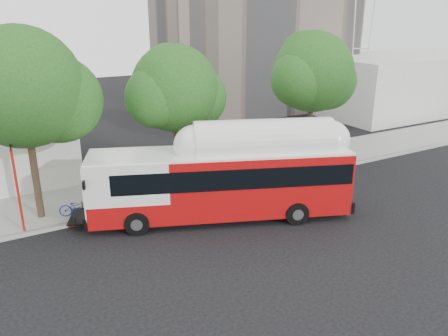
% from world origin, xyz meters
% --- Properties ---
extents(ground, '(120.00, 120.00, 0.00)m').
position_xyz_m(ground, '(0.00, 0.00, 0.00)').
color(ground, black).
rests_on(ground, ground).
extents(sidewalk, '(60.00, 5.00, 0.15)m').
position_xyz_m(sidewalk, '(0.00, 6.50, 0.07)').
color(sidewalk, gray).
rests_on(sidewalk, ground).
extents(curb_strip, '(60.00, 0.30, 0.15)m').
position_xyz_m(curb_strip, '(0.00, 3.90, 0.07)').
color(curb_strip, gray).
rests_on(curb_strip, ground).
extents(red_curb_segment, '(10.00, 0.32, 0.16)m').
position_xyz_m(red_curb_segment, '(-3.00, 3.90, 0.08)').
color(red_curb_segment, '#9C1311').
rests_on(red_curb_segment, ground).
extents(street_tree_left, '(6.67, 5.80, 9.74)m').
position_xyz_m(street_tree_left, '(-8.53, 5.56, 6.60)').
color(street_tree_left, '#2D2116').
rests_on(street_tree_left, ground).
extents(street_tree_mid, '(5.75, 5.00, 8.62)m').
position_xyz_m(street_tree_mid, '(-0.59, 6.06, 5.91)').
color(street_tree_mid, '#2D2116').
rests_on(street_tree_mid, ground).
extents(street_tree_right, '(6.21, 5.40, 9.18)m').
position_xyz_m(street_tree_right, '(9.44, 5.86, 6.26)').
color(street_tree_right, '#2D2116').
rests_on(street_tree_right, ground).
extents(horizon_block, '(20.00, 12.00, 6.00)m').
position_xyz_m(horizon_block, '(30.00, 16.00, 3.00)').
color(horizon_block, silver).
rests_on(horizon_block, ground).
extents(transit_bus, '(14.04, 7.40, 4.17)m').
position_xyz_m(transit_bus, '(-0.67, 0.99, 1.95)').
color(transit_bus, '#AC0B0D').
rests_on(transit_bus, ground).
extents(signal_pole, '(0.13, 0.43, 4.54)m').
position_xyz_m(signal_pole, '(-9.97, 4.16, 2.33)').
color(signal_pole, red).
rests_on(signal_pole, ground).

